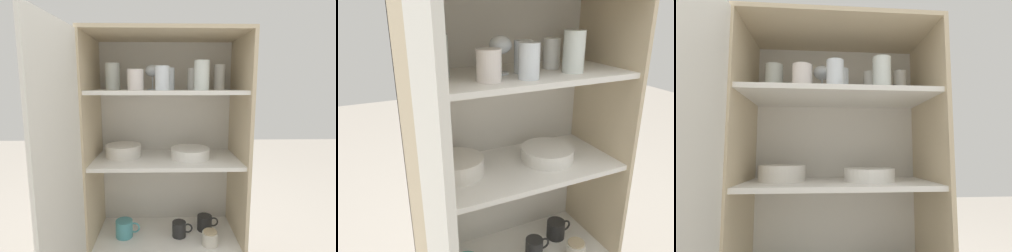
# 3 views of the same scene
# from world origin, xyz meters

# --- Properties ---
(cupboard_back_panel) EXTENTS (0.80, 0.02, 1.35)m
(cupboard_back_panel) POSITION_xyz_m (0.00, 0.38, 0.68)
(cupboard_back_panel) COLOR silver
(cupboard_back_panel) RESTS_ON ground_plane
(cupboard_side_left) EXTENTS (0.02, 0.40, 1.35)m
(cupboard_side_left) POSITION_xyz_m (-0.39, 0.18, 0.68)
(cupboard_side_left) COLOR #CCB793
(cupboard_side_left) RESTS_ON ground_plane
(cupboard_side_right) EXTENTS (0.02, 0.40, 1.35)m
(cupboard_side_right) POSITION_xyz_m (0.39, 0.18, 0.68)
(cupboard_side_right) COLOR #CCB793
(cupboard_side_right) RESTS_ON ground_plane
(cupboard_top_panel) EXTENTS (0.80, 0.40, 0.02)m
(cupboard_top_panel) POSITION_xyz_m (0.00, 0.18, 1.36)
(cupboard_top_panel) COLOR #CCB793
(cupboard_top_panel) RESTS_ON cupboard_side_left
(shelf_board_middle) EXTENTS (0.77, 0.37, 0.02)m
(shelf_board_middle) POSITION_xyz_m (0.00, 0.18, 0.71)
(shelf_board_middle) COLOR white
(shelf_board_upper) EXTENTS (0.77, 0.37, 0.02)m
(shelf_board_upper) POSITION_xyz_m (0.00, 0.18, 1.07)
(shelf_board_upper) COLOR white
(cupboard_door) EXTENTS (0.04, 0.40, 1.35)m
(cupboard_door) POSITION_xyz_m (-0.41, -0.22, 0.68)
(cupboard_door) COLOR silver
(cupboard_door) RESTS_ON ground_plane
(tumbler_glass_0) EXTENTS (0.07, 0.07, 0.12)m
(tumbler_glass_0) POSITION_xyz_m (-0.02, 0.08, 1.14)
(tumbler_glass_0) COLOR white
(tumbler_glass_0) RESTS_ON shelf_board_upper
(tumbler_glass_1) EXTENTS (0.08, 0.08, 0.14)m
(tumbler_glass_1) POSITION_xyz_m (0.17, 0.11, 1.15)
(tumbler_glass_1) COLOR white
(tumbler_glass_1) RESTS_ON shelf_board_upper
(tumbler_glass_2) EXTENTS (0.06, 0.06, 0.13)m
(tumbler_glass_2) POSITION_xyz_m (0.29, 0.25, 1.15)
(tumbler_glass_2) COLOR white
(tumbler_glass_2) RESTS_ON shelf_board_upper
(tumbler_glass_3) EXTENTS (0.08, 0.08, 0.10)m
(tumbler_glass_3) POSITION_xyz_m (-0.15, 0.10, 1.13)
(tumbler_glass_3) COLOR silver
(tumbler_glass_3) RESTS_ON shelf_board_upper
(tumbler_glass_4) EXTENTS (0.07, 0.07, 0.11)m
(tumbler_glass_4) POSITION_xyz_m (0.01, 0.18, 1.14)
(tumbler_glass_4) COLOR white
(tumbler_glass_4) RESTS_ON shelf_board_upper
(tumbler_glass_5) EXTENTS (0.08, 0.08, 0.14)m
(tumbler_glass_5) POSITION_xyz_m (-0.28, 0.22, 1.15)
(tumbler_glass_5) COLOR white
(tumbler_glass_5) RESTS_ON shelf_board_upper
(tumbler_glass_6) EXTENTS (0.06, 0.06, 0.11)m
(tumbler_glass_6) POSITION_xyz_m (0.14, 0.21, 1.14)
(tumbler_glass_6) COLOR white
(tumbler_glass_6) RESTS_ON shelf_board_upper
(wine_glass_0) EXTENTS (0.08, 0.08, 0.13)m
(wine_glass_0) POSITION_xyz_m (-0.07, 0.19, 1.18)
(wine_glass_0) COLOR white
(wine_glass_0) RESTS_ON shelf_board_upper
(plate_stack_white) EXTENTS (0.21, 0.21, 0.05)m
(plate_stack_white) POSITION_xyz_m (0.13, 0.18, 0.74)
(plate_stack_white) COLOR white
(plate_stack_white) RESTS_ON shelf_board_middle
(mixing_bowl_large) EXTENTS (0.19, 0.19, 0.07)m
(mixing_bowl_large) POSITION_xyz_m (-0.24, 0.21, 0.75)
(mixing_bowl_large) COLOR silver
(mixing_bowl_large) RESTS_ON shelf_board_middle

